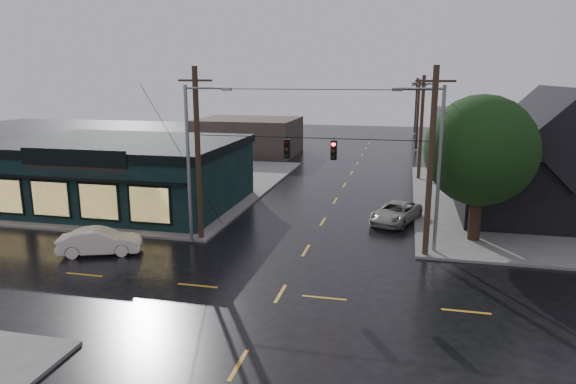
% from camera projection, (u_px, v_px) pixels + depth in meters
% --- Properties ---
extents(ground_plane, '(160.00, 160.00, 0.00)m').
position_uv_depth(ground_plane, '(280.00, 294.00, 23.17)').
color(ground_plane, black).
extents(sidewalk_nw, '(28.00, 28.00, 0.15)m').
position_uv_depth(sidewalk_nw, '(119.00, 183.00, 46.54)').
color(sidewalk_nw, '#5E5C58').
rests_on(sidewalk_nw, ground).
extents(pizza_shop, '(16.30, 12.34, 4.90)m').
position_uv_depth(pizza_shop, '(127.00, 172.00, 38.19)').
color(pizza_shop, black).
rests_on(pizza_shop, ground).
extents(ne_building, '(12.60, 11.60, 8.75)m').
position_uv_depth(ne_building, '(553.00, 153.00, 35.03)').
color(ne_building, black).
rests_on(ne_building, ground).
extents(corner_tree, '(6.37, 6.37, 8.49)m').
position_uv_depth(corner_tree, '(481.00, 151.00, 29.23)').
color(corner_tree, black).
rests_on(corner_tree, ground).
extents(utility_pole_nw, '(2.00, 0.32, 10.15)m').
position_uv_depth(utility_pole_nw, '(201.00, 240.00, 30.77)').
color(utility_pole_nw, black).
rests_on(utility_pole_nw, ground).
extents(utility_pole_ne, '(2.00, 0.32, 10.15)m').
position_uv_depth(utility_pole_ne, '(425.00, 256.00, 27.92)').
color(utility_pole_ne, black).
rests_on(utility_pole_ne, ground).
extents(utility_pole_far_a, '(2.00, 0.32, 9.65)m').
position_uv_depth(utility_pole_far_a, '(418.00, 180.00, 48.34)').
color(utility_pole_far_a, black).
rests_on(utility_pole_far_a, ground).
extents(utility_pole_far_b, '(2.00, 0.32, 9.15)m').
position_uv_depth(utility_pole_far_b, '(416.00, 150.00, 67.34)').
color(utility_pole_far_b, black).
rests_on(utility_pole_far_b, ground).
extents(utility_pole_far_c, '(2.00, 0.32, 9.15)m').
position_uv_depth(utility_pole_far_c, '(414.00, 134.00, 86.33)').
color(utility_pole_far_c, black).
rests_on(utility_pole_far_c, ground).
extents(span_signal_assembly, '(13.00, 0.48, 1.23)m').
position_uv_depth(span_signal_assembly, '(310.00, 149.00, 28.06)').
color(span_signal_assembly, black).
rests_on(span_signal_assembly, ground).
extents(streetlight_nw, '(5.40, 0.30, 9.15)m').
position_uv_depth(streetlight_nw, '(192.00, 243.00, 30.18)').
color(streetlight_nw, gray).
rests_on(streetlight_nw, ground).
extents(streetlight_ne, '(5.40, 0.30, 9.15)m').
position_uv_depth(streetlight_ne, '(434.00, 253.00, 28.48)').
color(streetlight_ne, gray).
rests_on(streetlight_ne, ground).
extents(bg_building_west, '(12.00, 10.00, 4.40)m').
position_uv_depth(bg_building_west, '(248.00, 136.00, 63.75)').
color(bg_building_west, '#352C26').
rests_on(bg_building_west, ground).
extents(bg_building_east, '(14.00, 12.00, 5.60)m').
position_uv_depth(bg_building_east, '(498.00, 133.00, 61.78)').
color(bg_building_east, '#26272C').
rests_on(bg_building_east, ground).
extents(sedan_cream, '(4.63, 3.00, 1.44)m').
position_uv_depth(sedan_cream, '(100.00, 241.00, 28.17)').
color(sedan_cream, silver).
rests_on(sedan_cream, ground).
extents(suv_silver, '(3.80, 5.34, 1.35)m').
position_uv_depth(suv_silver, '(396.00, 213.00, 34.20)').
color(suv_silver, gray).
rests_on(suv_silver, ground).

